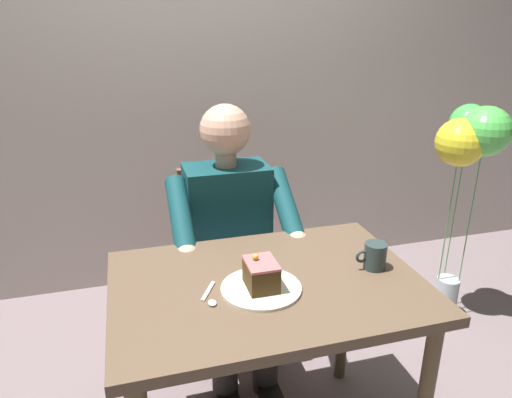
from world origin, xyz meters
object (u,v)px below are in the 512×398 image
Objects in this scene: seated_person at (232,241)px; balloon_display at (470,149)px; coffee_cup at (375,255)px; chair at (224,253)px; cake_slice at (261,274)px; dessert_spoon at (210,297)px; dining_table at (267,306)px.

balloon_display is at bearing -177.50° from seated_person.
coffee_cup is (-0.38, 0.54, 0.15)m from seated_person.
chair is 8.01× the size of coffee_cup.
cake_slice reaches higher than dessert_spoon.
cake_slice is 0.10× the size of balloon_display.
cake_slice is 0.17m from dessert_spoon.
coffee_cup is at bearing -176.19° from cake_slice.
dessert_spoon is (0.20, 0.75, 0.25)m from chair.
coffee_cup is (-0.41, -0.03, -0.01)m from cake_slice.
seated_person is 1.25m from balloon_display.
balloon_display reaches higher than coffee_cup.
dessert_spoon reaches higher than dining_table.
dining_table is 0.87× the size of balloon_display.
coffee_cup is at bearing 35.53° from balloon_display.
chair is 0.77× the size of balloon_display.
cake_slice is at bearing 51.95° from dining_table.
chair is 0.81m from cake_slice.
coffee_cup is (-0.38, 0.72, 0.30)m from chair.
coffee_cup reaches higher than dessert_spoon.
dining_table is at bearing 90.00° from chair.
seated_person is 0.62m from dessert_spoon.
seated_person is 8.71× the size of dessert_spoon.
cake_slice is (0.03, 0.04, 0.15)m from dining_table.
dining_table is at bearing 90.00° from seated_person.
chair reaches higher than cake_slice.
balloon_display is (-1.21, -0.58, 0.30)m from dining_table.
seated_person reaches higher than chair.
coffee_cup is 0.10× the size of balloon_display.
chair is 0.82m from dessert_spoon.
chair is 0.86m from coffee_cup.
dessert_spoon is (0.20, 0.58, 0.11)m from seated_person.
balloon_display reaches higher than dining_table.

